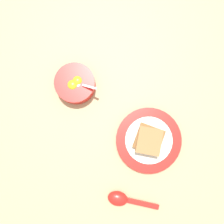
% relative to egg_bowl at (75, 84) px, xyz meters
% --- Properties ---
extents(ground_plane, '(3.00, 3.00, 0.00)m').
position_rel_egg_bowl_xyz_m(ground_plane, '(0.17, 0.09, -0.03)').
color(ground_plane, tan).
extents(egg_bowl, '(0.13, 0.14, 0.08)m').
position_rel_egg_bowl_xyz_m(egg_bowl, '(0.00, 0.00, 0.00)').
color(egg_bowl, red).
rests_on(egg_bowl, ground_plane).
extents(toast_plate, '(0.22, 0.22, 0.02)m').
position_rel_egg_bowl_xyz_m(toast_plate, '(0.20, 0.23, -0.02)').
color(toast_plate, red).
rests_on(toast_plate, ground_plane).
extents(toast_sandwich, '(0.11, 0.11, 0.04)m').
position_rel_egg_bowl_xyz_m(toast_sandwich, '(0.20, 0.23, 0.01)').
color(toast_sandwich, brown).
rests_on(toast_sandwich, toast_plate).
extents(soup_spoon, '(0.08, 0.17, 0.03)m').
position_rel_egg_bowl_xyz_m(soup_spoon, '(0.39, 0.13, -0.02)').
color(soup_spoon, red).
rests_on(soup_spoon, ground_plane).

